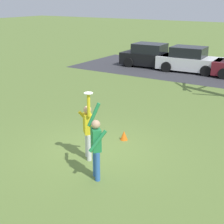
{
  "coord_description": "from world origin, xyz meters",
  "views": [
    {
      "loc": [
        5.67,
        -7.85,
        4.59
      ],
      "look_at": [
        0.57,
        0.09,
        1.37
      ],
      "focal_mm": 54.17,
      "sensor_mm": 36.0,
      "label": 1
    }
  ],
  "objects": [
    {
      "name": "person_catcher",
      "position": [
        0.13,
        -0.53,
        0.98
      ],
      "size": [
        0.56,
        0.56,
        2.08
      ],
      "rotation": [
        0.0,
        0.0,
        -0.75
      ],
      "color": "silver",
      "rests_on": "ground_plane"
    },
    {
      "name": "field_cone_orange",
      "position": [
        0.31,
        1.24,
        0.16
      ],
      "size": [
        0.26,
        0.26,
        0.32
      ],
      "primitive_type": "cone",
      "color": "orange",
      "rests_on": "ground_plane"
    },
    {
      "name": "parked_car_black",
      "position": [
        -4.66,
        13.17,
        0.73
      ],
      "size": [
        4.19,
        2.2,
        1.59
      ],
      "rotation": [
        0.0,
        0.0,
        0.05
      ],
      "color": "black",
      "rests_on": "ground_plane"
    },
    {
      "name": "frisbee_disc",
      "position": [
        0.29,
        -0.69,
        2.09
      ],
      "size": [
        0.25,
        0.25,
        0.02
      ],
      "primitive_type": "cylinder",
      "color": "white",
      "rests_on": "person_catcher"
    },
    {
      "name": "ground_plane",
      "position": [
        0.0,
        0.0,
        0.0
      ],
      "size": [
        120.0,
        120.0,
        0.0
      ],
      "primitive_type": "plane",
      "color": "olive"
    },
    {
      "name": "person_defender",
      "position": [
        1.0,
        -1.36,
        0.98
      ],
      "size": [
        0.65,
        0.65,
        2.05
      ],
      "rotation": [
        0.0,
        0.0,
        2.39
      ],
      "color": "#3366B7",
      "rests_on": "ground_plane"
    },
    {
      "name": "parked_car_white",
      "position": [
        -1.84,
        13.1,
        0.73
      ],
      "size": [
        4.19,
        2.2,
        1.59
      ],
      "rotation": [
        0.0,
        0.0,
        0.05
      ],
      "color": "white",
      "rests_on": "ground_plane"
    },
    {
      "name": "parking_strip",
      "position": [
        -1.63,
        13.08,
        0.0
      ],
      "size": [
        15.83,
        6.4,
        0.01
      ],
      "primitive_type": "cube",
      "color": "#38383D",
      "rests_on": "ground_plane"
    }
  ]
}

